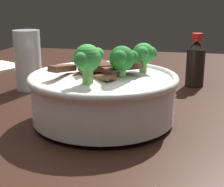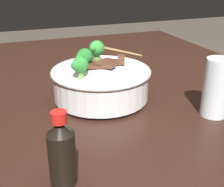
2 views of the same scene
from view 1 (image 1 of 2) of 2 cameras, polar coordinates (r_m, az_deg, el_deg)
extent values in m
cube|color=black|center=(0.66, -9.29, -4.83)|extent=(1.57, 1.00, 0.04)
cube|color=black|center=(1.57, -14.05, -7.47)|extent=(0.07, 0.07, 0.72)
cylinder|color=white|center=(0.61, -1.43, -4.35)|extent=(0.12, 0.12, 0.01)
cylinder|color=white|center=(0.59, -1.46, -0.69)|extent=(0.25, 0.25, 0.07)
torus|color=white|center=(0.58, -1.48, 2.74)|extent=(0.26, 0.26, 0.01)
ellipsoid|color=white|center=(0.59, -1.47, 1.28)|extent=(0.21, 0.21, 0.05)
cube|color=#563323|center=(0.58, -1.39, 4.43)|extent=(0.08, 0.07, 0.02)
cube|color=brown|center=(0.55, -2.78, 2.82)|extent=(0.06, 0.08, 0.02)
cube|color=#4C2B1E|center=(0.58, 1.59, 4.41)|extent=(0.03, 0.07, 0.02)
cube|color=brown|center=(0.58, -4.66, 3.40)|extent=(0.06, 0.03, 0.02)
cube|color=#563323|center=(0.57, -2.88, 4.36)|extent=(0.05, 0.06, 0.01)
cube|color=#563323|center=(0.58, -8.33, 4.23)|extent=(0.05, 0.04, 0.02)
cube|color=#4C2B1E|center=(0.58, -2.63, 4.74)|extent=(0.02, 0.06, 0.02)
cylinder|color=#6BA84C|center=(0.61, 5.24, 4.51)|extent=(0.01, 0.01, 0.02)
sphere|color=#2D8433|center=(0.60, 5.30, 6.67)|extent=(0.04, 0.04, 0.04)
sphere|color=#2D8433|center=(0.59, 5.12, 6.80)|extent=(0.02, 0.02, 0.02)
sphere|color=#2D8433|center=(0.61, 6.43, 6.74)|extent=(0.02, 0.02, 0.02)
cylinder|color=#7AB256|center=(0.55, 1.66, 3.44)|extent=(0.01, 0.01, 0.02)
sphere|color=#237028|center=(0.55, 1.68, 5.90)|extent=(0.04, 0.04, 0.04)
sphere|color=#237028|center=(0.54, 1.28, 6.00)|extent=(0.02, 0.02, 0.02)
sphere|color=#237028|center=(0.56, 3.25, 6.13)|extent=(0.02, 0.02, 0.02)
cylinder|color=#6BA84C|center=(0.52, -4.10, 3.00)|extent=(0.02, 0.02, 0.03)
sphere|color=green|center=(0.52, -4.16, 5.97)|extent=(0.04, 0.04, 0.04)
sphere|color=green|center=(0.51, -5.06, 5.65)|extent=(0.02, 0.02, 0.02)
sphere|color=green|center=(0.52, -2.48, 6.59)|extent=(0.02, 0.02, 0.02)
cylinder|color=white|center=(0.84, -13.65, 0.92)|extent=(0.06, 0.06, 0.00)
cylinder|color=white|center=(0.82, -13.96, 5.45)|extent=(0.06, 0.06, 0.14)
cylinder|color=silver|center=(0.83, -13.88, 4.26)|extent=(0.05, 0.05, 0.10)
cylinder|color=black|center=(0.86, 13.81, 4.22)|extent=(0.05, 0.05, 0.09)
cone|color=black|center=(0.85, 14.06, 7.92)|extent=(0.04, 0.04, 0.02)
cylinder|color=red|center=(0.85, 14.15, 9.20)|extent=(0.02, 0.02, 0.02)
camera|label=2|loc=(1.24, 17.36, 20.70)|focal=47.09mm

